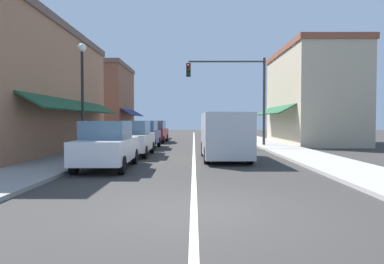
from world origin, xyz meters
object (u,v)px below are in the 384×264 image
Objects in this scene: parked_car_far_left at (155,132)px; van_in_lane at (224,134)px; parked_car_second_left at (133,138)px; parked_car_third_left at (144,135)px; parked_car_nearest_left at (107,145)px; street_lamp_left_near at (82,83)px; traffic_signal_mast_arm at (238,86)px.

parked_car_far_left is 0.80× the size of van_in_lane.
parked_car_third_left is (-0.14, 4.79, 0.00)m from parked_car_second_left.
parked_car_nearest_left is 1.01× the size of parked_car_second_left.
van_in_lane is 6.69m from street_lamp_left_near.
street_lamp_left_near is (-1.79, -2.24, 2.54)m from parked_car_second_left.
parked_car_nearest_left is 4.59m from parked_car_second_left.
parked_car_nearest_left is 1.00× the size of parked_car_third_left.
traffic_signal_mast_arm is (6.14, -4.40, 3.26)m from parked_car_far_left.
van_in_lane reaches higher than parked_car_third_left.
parked_car_nearest_left is at bearing -88.98° from parked_car_third_left.
parked_car_third_left is 7.84m from van_in_lane.
van_in_lane is (4.46, -1.55, 0.27)m from parked_car_second_left.
parked_car_far_left is at bearing 82.43° from street_lamp_left_near.
parked_car_second_left is 0.68× the size of traffic_signal_mast_arm.
street_lamp_left_near is at bearing -102.30° from parked_car_third_left.
traffic_signal_mast_arm reaches higher than parked_car_nearest_left.
traffic_signal_mast_arm is at bearing 45.88° from parked_car_second_left.
street_lamp_left_near reaches higher than van_in_lane.
parked_car_far_left is 8.23m from traffic_signal_mast_arm.
street_lamp_left_near is (-7.85, -8.44, -0.72)m from traffic_signal_mast_arm.
van_in_lane is at bearing -18.99° from parked_car_second_left.
parked_car_third_left and parked_car_far_left have the same top height.
parked_car_second_left is 3.83m from street_lamp_left_near.
street_lamp_left_near is (-6.25, -0.68, 2.27)m from van_in_lane.
parked_car_far_left is at bearing 88.78° from parked_car_nearest_left.
traffic_signal_mast_arm reaches higher than parked_car_third_left.
parked_car_second_left and parked_car_far_left have the same top height.
parked_car_second_left and parked_car_third_left have the same top height.
parked_car_third_left is 7.14m from traffic_signal_mast_arm.
parked_car_second_left is 0.80× the size of street_lamp_left_near.
street_lamp_left_near is (-1.71, -12.84, 2.54)m from parked_car_far_left.
parked_car_nearest_left and parked_car_far_left have the same top height.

